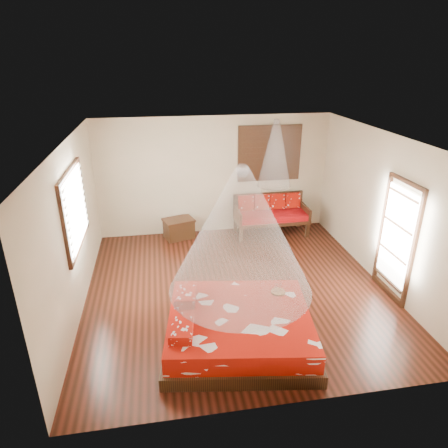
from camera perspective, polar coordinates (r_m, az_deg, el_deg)
The scene contains 10 objects.
room at distance 6.96m, azimuth 1.94°, elevation 0.62°, with size 5.54×5.54×2.84m.
bed at distance 6.24m, azimuth 2.02°, elevation -14.56°, with size 2.46×2.28×0.65m.
daybed at distance 9.73m, azimuth 6.67°, elevation 1.62°, with size 1.75×0.78×0.94m.
storage_chest at distance 9.56m, azimuth -6.46°, elevation -0.61°, with size 0.81×0.69×0.47m.
shutter_panel at distance 9.63m, azimuth 6.50°, elevation 10.01°, with size 1.52×0.06×1.32m.
window_left at distance 7.06m, azimuth -20.50°, elevation 2.04°, with size 0.10×1.74×1.34m.
glazed_door at distance 7.59m, azimuth 23.41°, elevation -2.14°, with size 0.08×1.02×2.16m.
wine_tray at distance 6.59m, azimuth 7.76°, elevation -9.32°, with size 0.23×0.23×0.19m.
mosquito_net_main at distance 5.41m, azimuth 2.48°, elevation -1.04°, with size 2.04×2.04×1.80m, color white.
mosquito_net_daybed at distance 9.17m, azimuth 7.32°, elevation 9.95°, with size 0.77×0.77×1.50m, color white.
Camera 1 is at (-1.30, -6.30, 4.07)m, focal length 32.00 mm.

